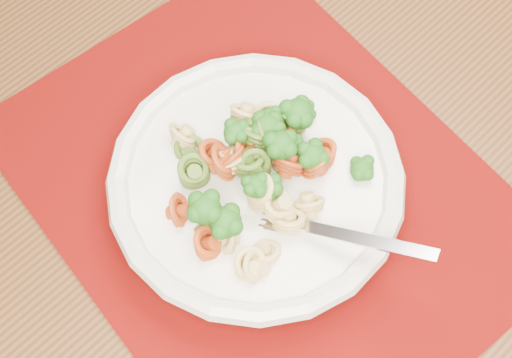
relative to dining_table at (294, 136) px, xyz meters
The scene contains 5 objects.
dining_table is the anchor object (origin of this frame).
placemat 0.16m from the dining_table, 73.38° to the right, with size 0.47×0.37×0.00m, color #5B0703.
pasta_bowl 0.19m from the dining_table, 74.69° to the right, with size 0.27×0.27×0.05m.
pasta_broccoli_heap 0.20m from the dining_table, 74.69° to the right, with size 0.22×0.22×0.06m, color #D9B76B, non-canonical shape.
fork 0.23m from the dining_table, 62.76° to the right, with size 0.19×0.02×0.01m, color silver, non-canonical shape.
Camera 1 is at (-0.08, -0.03, 1.38)m, focal length 50.00 mm.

